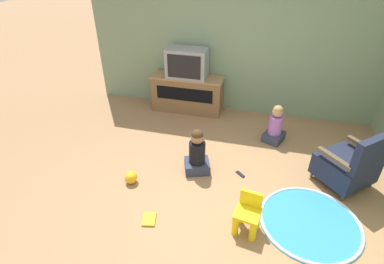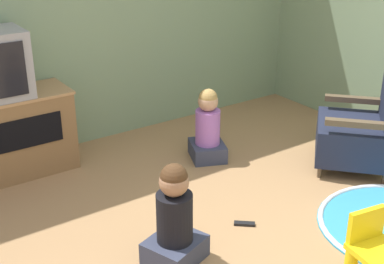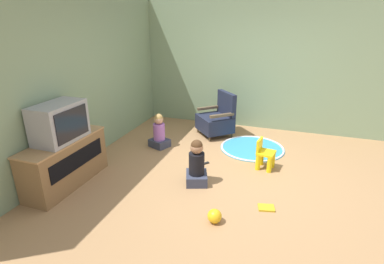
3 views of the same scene
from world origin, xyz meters
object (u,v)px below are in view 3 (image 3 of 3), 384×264
object	(u,v)px
black_armchair	(217,119)
book	(266,208)
child_watching_left	(159,133)
toy_ball	(215,216)
yellow_kid_chair	(265,156)
child_watching_center	(197,165)
remote_control	(205,163)
television	(60,122)
tv_cabinet	(66,162)

from	to	relation	value
black_armchair	book	xyz separation A→B (m)	(-2.36, -1.28, -0.33)
book	child_watching_left	bearing A→B (deg)	-46.32
toy_ball	book	world-z (taller)	toy_ball
yellow_kid_chair	toy_ball	xyz separation A→B (m)	(-1.62, 0.41, -0.13)
black_armchair	child_watching_left	world-z (taller)	black_armchair
child_watching_center	toy_ball	world-z (taller)	child_watching_center
black_armchair	remote_control	xyz separation A→B (m)	(-1.40, -0.16, -0.33)
television	black_armchair	bearing A→B (deg)	-30.48
black_armchair	yellow_kid_chair	bearing A→B (deg)	0.01
television	child_watching_center	distance (m)	2.01
child_watching_left	yellow_kid_chair	bearing A→B (deg)	-164.60
book	child_watching_center	bearing A→B (deg)	-30.83
television	black_armchair	distance (m)	3.16
child_watching_left	remote_control	xyz separation A→B (m)	(-0.43, -1.04, -0.27)
television	child_watching_left	bearing A→B (deg)	-22.32
yellow_kid_chair	toy_ball	world-z (taller)	yellow_kid_chair
tv_cabinet	remote_control	bearing A→B (deg)	-53.93
child_watching_left	toy_ball	size ratio (longest dim) A/B	3.78
tv_cabinet	yellow_kid_chair	xyz separation A→B (m)	(1.45, -2.70, -0.15)
tv_cabinet	child_watching_center	xyz separation A→B (m)	(0.64, -1.80, -0.06)
child_watching_center	remote_control	world-z (taller)	child_watching_center
child_watching_left	book	world-z (taller)	child_watching_left
black_armchair	child_watching_center	xyz separation A→B (m)	(-2.03, -0.22, -0.04)
yellow_kid_chair	book	size ratio (longest dim) A/B	2.10
television	toy_ball	size ratio (longest dim) A/B	4.27
television	toy_ball	world-z (taller)	television
black_armchair	child_watching_center	distance (m)	2.04
book	tv_cabinet	bearing A→B (deg)	-7.38
child_watching_center	toy_ball	distance (m)	0.98
tv_cabinet	book	bearing A→B (deg)	-83.82
child_watching_center	remote_control	distance (m)	0.70
yellow_kid_chair	child_watching_center	bearing A→B (deg)	141.01
television	toy_ball	distance (m)	2.45
television	yellow_kid_chair	distance (m)	3.14
television	black_armchair	xyz separation A→B (m)	(2.67, -1.57, -0.63)
tv_cabinet	child_watching_center	size ratio (longest dim) A/B	1.98
television	child_watching_center	bearing A→B (deg)	-70.32
television	toy_ball	xyz separation A→B (m)	(-0.18, -2.28, -0.88)
black_armchair	toy_ball	bearing A→B (deg)	-28.47
remote_control	book	bearing A→B (deg)	90.08
yellow_kid_chair	child_watching_left	distance (m)	2.01
child_watching_center	toy_ball	size ratio (longest dim) A/B	3.98
remote_control	child_watching_left	bearing A→B (deg)	-71.57
toy_ball	book	bearing A→B (deg)	-49.35
television	yellow_kid_chair	bearing A→B (deg)	-61.69
toy_ball	remote_control	xyz separation A→B (m)	(1.45, 0.55, -0.08)
yellow_kid_chair	remote_control	xyz separation A→B (m)	(-0.18, 0.96, -0.21)
tv_cabinet	television	distance (m)	0.61
child_watching_left	child_watching_center	world-z (taller)	child_watching_center
yellow_kid_chair	book	bearing A→B (deg)	-162.88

